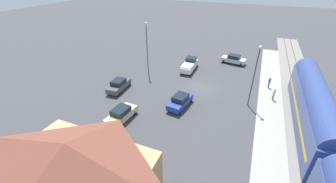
% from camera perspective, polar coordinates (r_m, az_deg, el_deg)
% --- Properties ---
extents(ground_plane, '(200.00, 200.00, 0.00)m').
position_cam_1_polar(ground_plane, '(34.10, 8.75, 0.92)').
color(ground_plane, '#424247').
extents(railway_track, '(4.80, 70.00, 0.30)m').
position_cam_1_polar(railway_track, '(34.21, 32.00, -3.44)').
color(railway_track, gray).
rests_on(railway_track, ground).
extents(platform, '(3.20, 46.00, 0.30)m').
position_cam_1_polar(platform, '(33.55, 25.45, -2.11)').
color(platform, '#A8A399').
rests_on(platform, ground).
extents(station_building, '(11.72, 8.65, 6.05)m').
position_cam_1_polar(station_building, '(18.35, -23.81, -19.16)').
color(station_building, tan).
rests_on(station_building, ground).
extents(pedestrian_on_platform, '(0.36, 0.36, 1.71)m').
position_cam_1_polar(pedestrian_on_platform, '(36.31, 25.36, 2.37)').
color(pedestrian_on_platform, brown).
rests_on(pedestrian_on_platform, platform).
extents(pedestrian_waiting_far, '(0.36, 0.36, 1.71)m').
position_cam_1_polar(pedestrian_waiting_far, '(33.10, 26.33, -0.49)').
color(pedestrian_waiting_far, brown).
rests_on(pedestrian_waiting_far, platform).
extents(pickup_white, '(2.09, 5.45, 2.14)m').
position_cam_1_polar(pickup_white, '(39.71, 5.74, 7.06)').
color(pickup_white, white).
rests_on(pickup_white, ground).
extents(sedan_blue, '(2.41, 4.70, 1.74)m').
position_cam_1_polar(sedan_blue, '(28.84, 3.27, -2.50)').
color(sedan_blue, '#283D9E').
rests_on(sedan_blue, ground).
extents(sedan_charcoal, '(2.09, 4.60, 1.74)m').
position_cam_1_polar(sedan_charcoal, '(33.59, -12.94, 1.71)').
color(sedan_charcoal, '#47494F').
rests_on(sedan_charcoal, ground).
extents(sedan_silver, '(4.74, 2.80, 1.74)m').
position_cam_1_polar(sedan_silver, '(44.47, 17.05, 8.21)').
color(sedan_silver, silver).
rests_on(sedan_silver, ground).
extents(sedan_tan, '(2.17, 4.62, 1.74)m').
position_cam_1_polar(sedan_tan, '(26.87, -12.35, -5.93)').
color(sedan_tan, '#C6B284').
rests_on(sedan_tan, ground).
extents(light_pole_near_platform, '(0.44, 0.44, 8.42)m').
position_cam_1_polar(light_pole_near_platform, '(29.11, 22.17, 5.25)').
color(light_pole_near_platform, '#515156').
rests_on(light_pole_near_platform, ground).
extents(light_pole_lot_center, '(0.44, 0.44, 8.86)m').
position_cam_1_polar(light_pole_lot_center, '(37.18, -5.65, 12.77)').
color(light_pole_lot_center, '#515156').
rests_on(light_pole_lot_center, ground).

